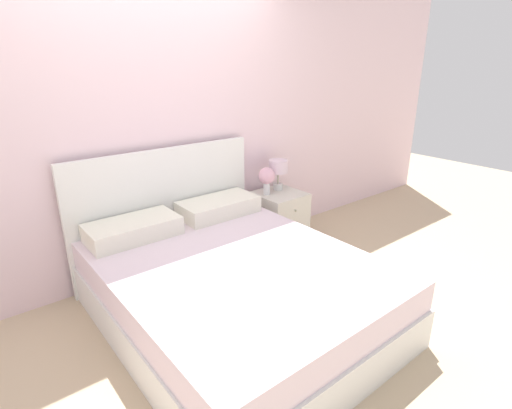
{
  "coord_description": "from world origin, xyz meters",
  "views": [
    {
      "loc": [
        -1.43,
        -3.03,
        1.8
      ],
      "look_at": [
        0.56,
        -0.57,
        0.64
      ],
      "focal_mm": 28.0,
      "sensor_mm": 36.0,
      "label": 1
    }
  ],
  "objects_px": {
    "bed": "(229,283)",
    "flower_vase": "(267,177)",
    "table_lamp": "(278,169)",
    "nightstand": "(279,218)"
  },
  "relations": [
    {
      "from": "bed",
      "to": "flower_vase",
      "type": "distance_m",
      "value": 1.33
    },
    {
      "from": "bed",
      "to": "table_lamp",
      "type": "relative_size",
      "value": 6.75
    },
    {
      "from": "bed",
      "to": "flower_vase",
      "type": "relative_size",
      "value": 7.66
    },
    {
      "from": "nightstand",
      "to": "flower_vase",
      "type": "relative_size",
      "value": 1.99
    },
    {
      "from": "bed",
      "to": "nightstand",
      "type": "bearing_deg",
      "value": 32.19
    },
    {
      "from": "bed",
      "to": "nightstand",
      "type": "xyz_separation_m",
      "value": [
        1.13,
        0.71,
        -0.0
      ]
    },
    {
      "from": "bed",
      "to": "table_lamp",
      "type": "height_order",
      "value": "bed"
    },
    {
      "from": "bed",
      "to": "flower_vase",
      "type": "bearing_deg",
      "value": 37.16
    },
    {
      "from": "flower_vase",
      "to": "nightstand",
      "type": "bearing_deg",
      "value": -22.43
    },
    {
      "from": "bed",
      "to": "flower_vase",
      "type": "xyz_separation_m",
      "value": [
        1.0,
        0.76,
        0.44
      ]
    }
  ]
}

